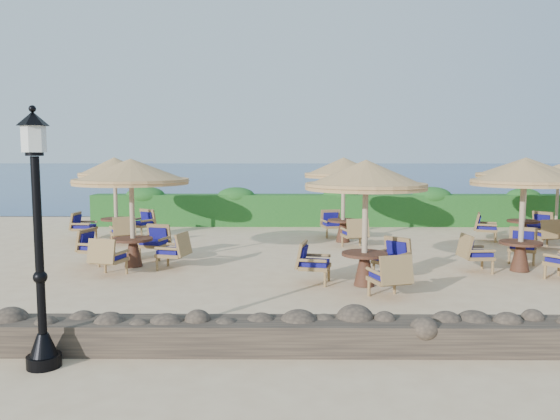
% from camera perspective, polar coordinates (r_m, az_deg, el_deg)
% --- Properties ---
extents(ground, '(120.00, 120.00, 0.00)m').
position_cam_1_polar(ground, '(14.05, 7.23, -5.52)').
color(ground, beige).
rests_on(ground, ground).
extents(sea, '(160.00, 160.00, 0.00)m').
position_cam_1_polar(sea, '(83.73, 1.58, 4.09)').
color(sea, navy).
rests_on(sea, ground).
extents(hedge, '(18.00, 0.90, 1.20)m').
position_cam_1_polar(hedge, '(21.05, 4.95, -0.01)').
color(hedge, '#194E19').
rests_on(hedge, ground).
extents(stone_wall, '(15.00, 0.65, 0.44)m').
position_cam_1_polar(stone_wall, '(8.07, 12.56, -12.75)').
color(stone_wall, brown).
rests_on(stone_wall, ground).
extents(lamp_post, '(0.44, 0.44, 3.31)m').
position_cam_1_polar(lamp_post, '(7.66, -23.88, -3.86)').
color(lamp_post, black).
rests_on(lamp_post, ground).
extents(extra_parasol, '(2.30, 2.30, 2.41)m').
position_cam_1_polar(extra_parasol, '(21.11, 27.11, 3.65)').
color(extra_parasol, tan).
rests_on(extra_parasol, ground).
extents(cafe_set_0, '(2.89, 2.89, 2.65)m').
position_cam_1_polar(cafe_set_0, '(13.74, -15.25, 1.76)').
color(cafe_set_0, tan).
rests_on(cafe_set_0, ground).
extents(cafe_set_1, '(2.72, 2.72, 2.65)m').
position_cam_1_polar(cafe_set_1, '(11.45, 8.92, 1.19)').
color(cafe_set_1, tan).
rests_on(cafe_set_1, ground).
extents(cafe_set_2, '(2.64, 2.77, 2.65)m').
position_cam_1_polar(cafe_set_2, '(13.95, 24.05, 1.44)').
color(cafe_set_2, tan).
rests_on(cafe_set_2, ground).
extents(cafe_set_3, '(2.56, 2.77, 2.65)m').
position_cam_1_polar(cafe_set_3, '(18.13, -16.85, 2.48)').
color(cafe_set_3, tan).
rests_on(cafe_set_3, ground).
extents(cafe_set_4, '(2.46, 2.89, 2.65)m').
position_cam_1_polar(cafe_set_4, '(17.08, 6.65, 3.08)').
color(cafe_set_4, tan).
rests_on(cafe_set_4, ground).
extents(cafe_set_5, '(2.98, 2.98, 2.65)m').
position_cam_1_polar(cafe_set_5, '(18.41, 24.24, 2.84)').
color(cafe_set_5, tan).
rests_on(cafe_set_5, ground).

